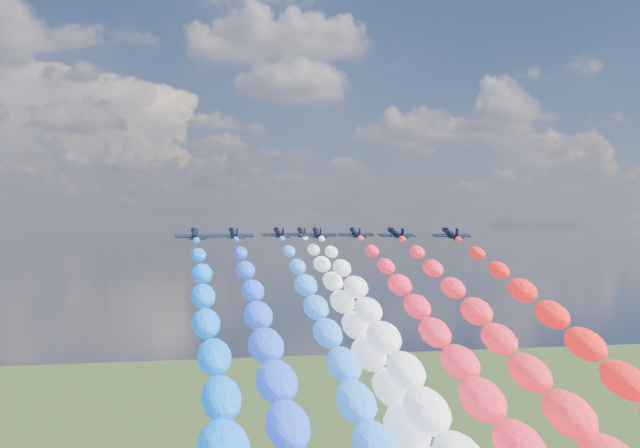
{
  "coord_description": "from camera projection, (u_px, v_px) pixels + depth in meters",
  "views": [
    {
      "loc": [
        -32.1,
        -151.79,
        95.74
      ],
      "look_at": [
        0.0,
        4.0,
        95.97
      ],
      "focal_mm": 43.03,
      "sensor_mm": 36.0,
      "label": 1
    }
  ],
  "objects": [
    {
      "name": "jet_0",
      "position": [
        195.0,
        234.0,
        145.43
      ],
      "size": [
        8.27,
        11.03,
        4.64
      ],
      "primitive_type": null,
      "rotation": [
        0.23,
        0.0,
        0.05
      ],
      "color": "black"
    },
    {
      "name": "jet_6",
      "position": [
        396.0,
        234.0,
        160.4
      ],
      "size": [
        8.46,
        11.16,
        4.64
      ],
      "primitive_type": null,
      "rotation": [
        0.23,
        0.0,
        0.06
      ],
      "color": "black"
    },
    {
      "name": "jet_2",
      "position": [
        279.0,
        233.0,
        166.46
      ],
      "size": [
        8.5,
        11.19,
        4.64
      ],
      "primitive_type": null,
      "rotation": [
        0.23,
        0.0,
        0.07
      ],
      "color": "black"
    },
    {
      "name": "trail_6",
      "position": [
        547.0,
        410.0,
        97.53
      ],
      "size": [
        6.99,
        126.72,
        48.44
      ],
      "primitive_type": null,
      "color": "#F82230"
    },
    {
      "name": "trail_1",
      "position": [
        283.0,
        421.0,
        91.88
      ],
      "size": [
        6.99,
        126.72,
        48.44
      ],
      "primitive_type": null,
      "color": "blue"
    },
    {
      "name": "trail_2",
      "position": [
        350.0,
        399.0,
        103.58
      ],
      "size": [
        6.99,
        126.72,
        48.44
      ],
      "primitive_type": null,
      "color": "#2678FF"
    },
    {
      "name": "jet_5",
      "position": [
        356.0,
        233.0,
        167.55
      ],
      "size": [
        8.01,
        10.85,
        4.64
      ],
      "primitive_type": null,
      "rotation": [
        0.23,
        0.0,
        -0.02
      ],
      "color": "black"
    },
    {
      "name": "jet_4",
      "position": [
        302.0,
        233.0,
        175.43
      ],
      "size": [
        7.94,
        10.8,
        4.64
      ],
      "primitive_type": null,
      "rotation": [
        0.23,
        0.0,
        -0.02
      ],
      "color": "black"
    },
    {
      "name": "trail_5",
      "position": [
        472.0,
        397.0,
        104.67
      ],
      "size": [
        6.99,
        126.72,
        48.44
      ],
      "primitive_type": null,
      "color": "#F22038"
    },
    {
      "name": "trail_4",
      "position": [
        380.0,
        385.0,
        112.56
      ],
      "size": [
        6.99,
        126.72,
        48.44
      ],
      "primitive_type": null,
      "color": "white"
    },
    {
      "name": "trail_3",
      "position": [
        416.0,
        407.0,
        99.13
      ],
      "size": [
        6.99,
        126.72,
        48.44
      ],
      "primitive_type": null,
      "color": "white"
    },
    {
      "name": "jet_1",
      "position": [
        234.0,
        234.0,
        154.76
      ],
      "size": [
        8.44,
        11.15,
        4.64
      ],
      "primitive_type": null,
      "rotation": [
        0.23,
        0.0,
        0.06
      ],
      "color": "black"
    },
    {
      "name": "jet_3",
      "position": [
        318.0,
        233.0,
        162.0
      ],
      "size": [
        8.14,
        10.94,
        4.64
      ],
      "primitive_type": null,
      "rotation": [
        0.23,
        0.0,
        -0.03
      ],
      "color": "black"
    },
    {
      "name": "jet_7",
      "position": [
        451.0,
        234.0,
        155.54
      ],
      "size": [
        8.09,
        10.9,
        4.64
      ],
      "primitive_type": null,
      "rotation": [
        0.23,
        0.0,
        -0.03
      ],
      "color": "black"
    },
    {
      "name": "trail_0",
      "position": [
        221.0,
        443.0,
        82.55
      ],
      "size": [
        6.99,
        126.72,
        48.44
      ],
      "primitive_type": null,
      "color": "#0666FD"
    }
  ]
}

